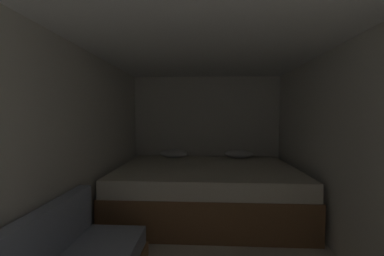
{
  "coord_description": "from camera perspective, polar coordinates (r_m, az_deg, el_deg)",
  "views": [
    {
      "loc": [
        -0.03,
        -0.39,
        1.42
      ],
      "look_at": [
        -0.19,
        2.61,
        1.26
      ],
      "focal_mm": 22.1,
      "sensor_mm": 36.0,
      "label": 1
    }
  ],
  "objects": [
    {
      "name": "wall_back",
      "position": [
        4.36,
        3.41,
        -1.7
      ],
      "size": [
        2.73,
        0.05,
        2.13
      ],
      "primitive_type": "cube",
      "color": "silver",
      "rests_on": "ground"
    },
    {
      "name": "wall_left",
      "position": [
        2.43,
        -29.88,
        -5.81
      ],
      "size": [
        0.05,
        4.62,
        2.13
      ],
      "primitive_type": "cube",
      "color": "silver",
      "rests_on": "ground"
    },
    {
      "name": "wall_right",
      "position": [
        2.46,
        37.04,
        -5.91
      ],
      "size": [
        0.05,
        4.62,
        2.13
      ],
      "primitive_type": "cube",
      "color": "silver",
      "rests_on": "ground"
    },
    {
      "name": "ceiling_slab",
      "position": [
        2.15,
        3.92,
        23.01
      ],
      "size": [
        2.73,
        4.62,
        0.05
      ],
      "primitive_type": "cube",
      "color": "white",
      "rests_on": "wall_left"
    },
    {
      "name": "bed",
      "position": [
        3.57,
        3.47,
        -14.48
      ],
      "size": [
        2.51,
        1.76,
        0.84
      ],
      "color": "brown",
      "rests_on": "ground"
    }
  ]
}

